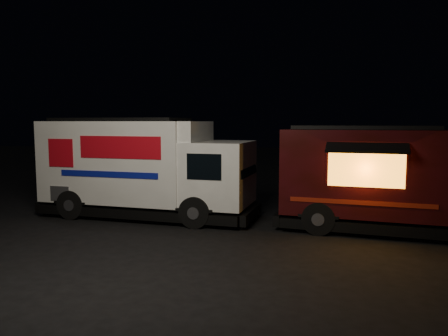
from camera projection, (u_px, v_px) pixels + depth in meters
The scene contains 3 objects.
ground at pixel (178, 239), 11.33m from camera, with size 80.00×80.00×0.00m, color black.
white_truck at pixel (148, 168), 13.89m from camera, with size 6.95×2.37×3.15m, color white, non-canonical shape.
red_truck at pixel (394, 179), 11.96m from camera, with size 6.29×2.31×2.93m, color #36090F, non-canonical shape.
Camera 1 is at (2.31, -10.89, 3.04)m, focal length 35.00 mm.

